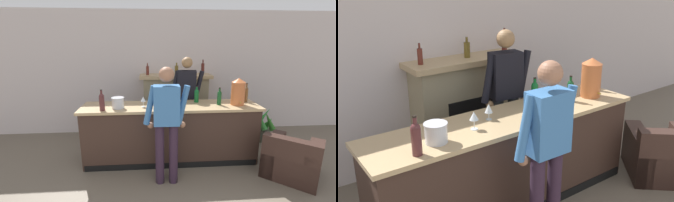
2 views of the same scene
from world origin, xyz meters
The scene contains 15 objects.
wall_back_panel centered at (0.00, 4.63, 1.38)m, with size 12.00×0.07×2.75m.
bar_counter centered at (0.18, 3.17, 0.51)m, with size 3.01×0.71×1.01m.
fireplace_stone centered at (0.39, 4.37, 0.70)m, with size 1.56×0.52×1.70m.
armchair_black centered at (2.02, 2.50, 0.25)m, with size 1.12×1.12×0.71m.
potted_plant_corner centered at (2.23, 3.80, 0.32)m, with size 0.42×0.44×0.72m.
person_customer centered at (0.05, 2.48, 0.96)m, with size 0.66×0.31×1.74m.
person_bartender centered at (0.53, 3.71, 1.00)m, with size 0.65×0.34×1.79m.
copper_dispenser centered at (1.32, 3.12, 1.24)m, with size 0.24×0.27×0.46m.
ice_bucket_steel centered at (-0.70, 3.05, 1.10)m, with size 0.20×0.20×0.18m.
wine_bottle_chardonnay_pale centered at (-0.92, 2.94, 1.16)m, with size 0.08×0.08×0.34m.
wine_bottle_riesling_slim centered at (0.65, 3.34, 1.14)m, with size 0.08×0.08×0.29m.
wine_bottle_merlot_tall centered at (1.54, 3.28, 1.16)m, with size 0.07×0.07×0.35m.
wine_bottle_burgundy_dark centered at (1.01, 3.14, 1.15)m, with size 0.07×0.07×0.30m.
wine_glass_back_row centered at (-0.29, 3.10, 1.14)m, with size 0.08×0.08×0.17m.
wine_glass_front_right centered at (-0.04, 3.22, 1.13)m, with size 0.08×0.08×0.17m.
Camera 1 is at (-0.16, -0.51, 2.03)m, focal length 24.00 mm.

